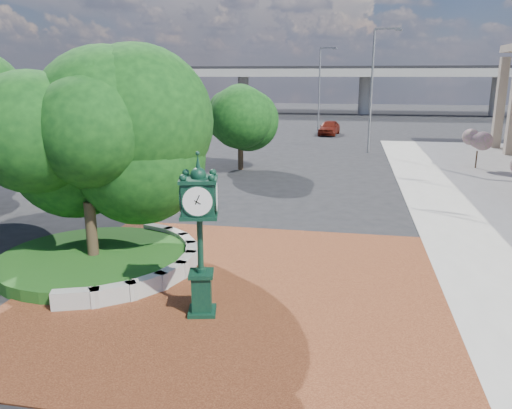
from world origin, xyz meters
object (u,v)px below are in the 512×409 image
object	(u,v)px
post_clock	(200,230)
parked_car	(329,128)
street_lamp_far	(321,83)
street_lamp_near	(375,82)

from	to	relation	value
post_clock	parked_car	bearing A→B (deg)	88.14
parked_car	street_lamp_far	distance (m)	5.77
street_lamp_near	parked_car	bearing A→B (deg)	107.58
post_clock	street_lamp_far	size ratio (longest dim) A/B	0.47
post_clock	street_lamp_near	world-z (taller)	street_lamp_near
street_lamp_near	post_clock	bearing A→B (deg)	-100.16
post_clock	street_lamp_far	bearing A→B (deg)	89.79
post_clock	street_lamp_near	bearing A→B (deg)	79.84
parked_car	street_lamp_near	distance (m)	13.90
street_lamp_far	street_lamp_near	bearing A→B (deg)	-72.00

